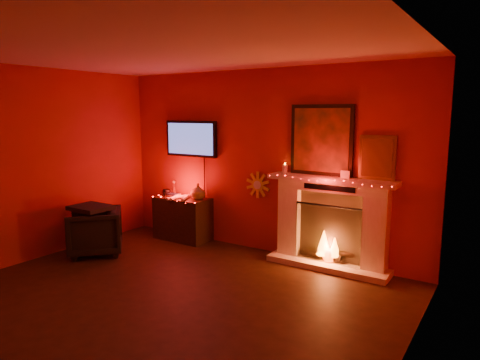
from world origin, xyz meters
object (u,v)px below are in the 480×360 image
object	(u,v)px
console_table	(183,217)
tv	(191,139)
armchair	(95,231)
fireplace	(331,214)
sunburst_clock	(258,185)

from	to	relation	value
console_table	tv	bearing A→B (deg)	78.36
armchair	tv	bearing A→B (deg)	109.17
fireplace	console_table	xyz separation A→B (m)	(-2.48, -0.13, -0.34)
tv	console_table	distance (m)	1.28
sunburst_clock	console_table	distance (m)	1.45
console_table	armchair	xyz separation A→B (m)	(-0.61, -1.27, -0.04)
sunburst_clock	console_table	bearing A→B (deg)	-170.34
fireplace	console_table	distance (m)	2.51
fireplace	tv	size ratio (longest dim) A/B	1.76
fireplace	sunburst_clock	distance (m)	1.23
tv	console_table	xyz separation A→B (m)	(-0.04, -0.19, -1.26)
tv	armchair	xyz separation A→B (m)	(-0.65, -1.46, -1.31)
fireplace	console_table	world-z (taller)	fireplace
sunburst_clock	fireplace	bearing A→B (deg)	-4.37
tv	console_table	world-z (taller)	tv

